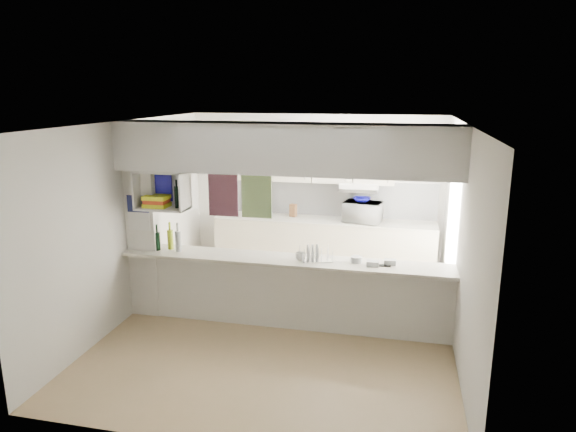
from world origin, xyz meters
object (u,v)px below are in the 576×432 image
(wine_bottles, at_px, (169,240))
(dish_rack, at_px, (316,253))
(microwave, at_px, (363,212))
(bowl, at_px, (362,200))

(wine_bottles, bearing_deg, dish_rack, 0.96)
(microwave, xyz_separation_m, bowl, (-0.02, 0.01, 0.20))
(dish_rack, xyz_separation_m, wine_bottles, (-1.95, -0.03, 0.06))
(bowl, bearing_deg, microwave, -26.27)
(bowl, height_order, wine_bottles, bowl)
(microwave, relative_size, dish_rack, 1.28)
(bowl, relative_size, wine_bottles, 0.72)
(microwave, relative_size, bowl, 2.12)
(dish_rack, bearing_deg, bowl, 60.26)
(microwave, height_order, bowl, bowl)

